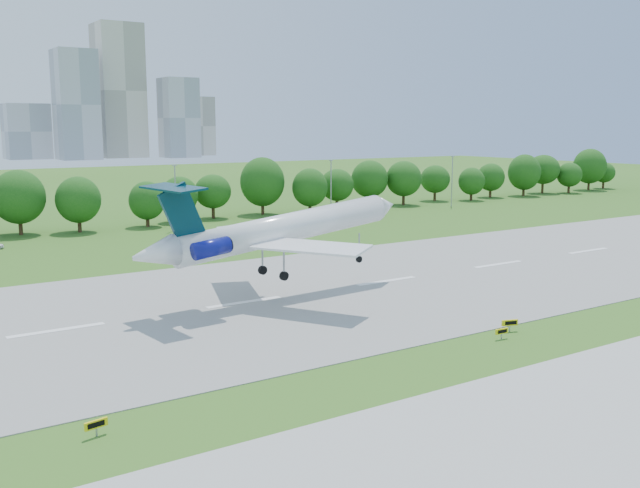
% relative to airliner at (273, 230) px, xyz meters
% --- Properties ---
extents(ground, '(600.00, 600.00, 0.00)m').
position_rel_airliner_xyz_m(ground, '(-3.67, -24.81, -7.90)').
color(ground, '#2B5817').
rests_on(ground, ground).
extents(runway, '(400.00, 45.00, 0.08)m').
position_rel_airliner_xyz_m(runway, '(-3.67, 0.19, -7.86)').
color(runway, gray).
rests_on(runway, ground).
extents(taxiway, '(400.00, 23.00, 0.08)m').
position_rel_airliner_xyz_m(taxiway, '(-3.67, -42.81, -7.86)').
color(taxiway, '#ADADA8').
rests_on(taxiway, ground).
extents(tree_line, '(288.40, 8.40, 10.40)m').
position_rel_airliner_xyz_m(tree_line, '(-3.67, 67.19, -1.71)').
color(tree_line, '#382314').
rests_on(tree_line, ground).
extents(light_poles, '(175.90, 0.25, 12.19)m').
position_rel_airliner_xyz_m(light_poles, '(-6.17, 57.19, -1.56)').
color(light_poles, gray).
rests_on(light_poles, ground).
extents(skyline, '(127.00, 52.00, 80.00)m').
position_rel_airliner_xyz_m(skyline, '(96.49, 365.81, 22.56)').
color(skyline, '#B2B2B7').
rests_on(skyline, ground).
extents(airliner, '(35.94, 25.92, 11.33)m').
position_rel_airliner_xyz_m(airliner, '(0.00, 0.00, 0.00)').
color(airliner, white).
rests_on(airliner, ground).
extents(taxi_sign_left, '(1.54, 0.47, 1.08)m').
position_rel_airliner_xyz_m(taxi_sign_left, '(-27.17, -25.34, -7.11)').
color(taxi_sign_left, gray).
rests_on(taxi_sign_left, ground).
extents(taxi_sign_centre, '(1.61, 0.69, 1.15)m').
position_rel_airliner_xyz_m(taxi_sign_centre, '(12.39, -23.52, -7.05)').
color(taxi_sign_centre, gray).
rests_on(taxi_sign_centre, ground).
extents(taxi_sign_right, '(1.42, 0.28, 0.99)m').
position_rel_airliner_xyz_m(taxi_sign_right, '(9.90, -24.80, -7.17)').
color(taxi_sign_right, gray).
rests_on(taxi_sign_right, ground).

